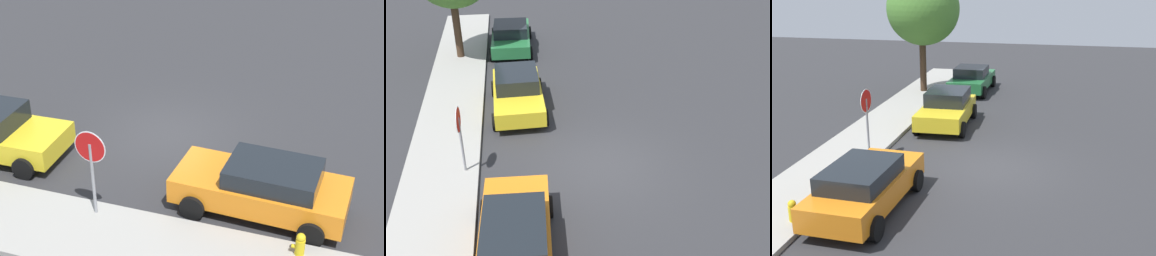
{
  "view_description": "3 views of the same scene",
  "coord_description": "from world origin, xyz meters",
  "views": [
    {
      "loc": [
        -5.84,
        14.99,
        9.06
      ],
      "look_at": [
        -1.13,
        0.8,
        0.79
      ],
      "focal_mm": 55.0,
      "sensor_mm": 36.0,
      "label": 1
    },
    {
      "loc": [
        -12.77,
        2.65,
        9.42
      ],
      "look_at": [
        0.31,
        0.85,
        1.32
      ],
      "focal_mm": 45.0,
      "sensor_mm": 36.0,
      "label": 2
    },
    {
      "loc": [
        -14.8,
        -2.05,
        6.18
      ],
      "look_at": [
        0.36,
        1.15,
        1.21
      ],
      "focal_mm": 45.0,
      "sensor_mm": 36.0,
      "label": 3
    }
  ],
  "objects": [
    {
      "name": "stop_sign",
      "position": [
        0.15,
        4.55,
        1.68
      ],
      "size": [
        0.82,
        0.08,
        2.44
      ],
      "color": "gray",
      "rests_on": "ground_plane"
    },
    {
      "name": "fire_hydrant",
      "position": [
        -4.91,
        4.51,
        0.36
      ],
      "size": [
        0.3,
        0.22,
        0.72
      ],
      "color": "gold",
      "rests_on": "ground_plane"
    },
    {
      "name": "sidewalk_curb",
      "position": [
        0.0,
        5.34,
        0.07
      ],
      "size": [
        32.0,
        2.43,
        0.14
      ],
      "primitive_type": "cube",
      "color": "#9E9B93",
      "rests_on": "ground_plane"
    },
    {
      "name": "parked_car_orange",
      "position": [
        -3.72,
        3.01,
        0.74
      ],
      "size": [
        4.4,
        2.17,
        1.41
      ],
      "color": "orange",
      "rests_on": "ground_plane"
    },
    {
      "name": "ground_plane",
      "position": [
        0.0,
        0.0,
        0.0
      ],
      "size": [
        60.0,
        60.0,
        0.0
      ],
      "primitive_type": "plane",
      "color": "#2D2D30"
    }
  ]
}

